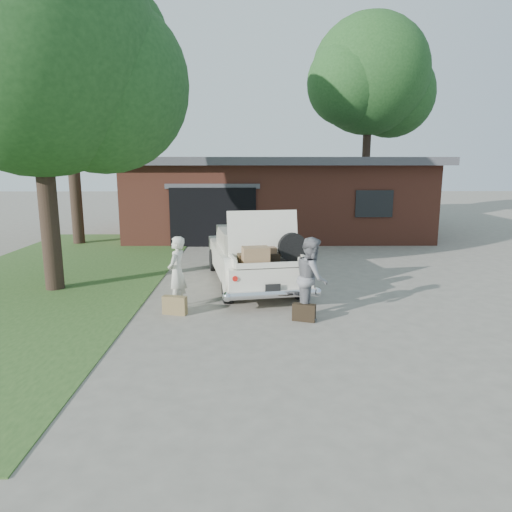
{
  "coord_description": "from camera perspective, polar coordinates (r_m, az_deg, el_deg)",
  "views": [
    {
      "loc": [
        -0.13,
        -8.96,
        3.01
      ],
      "look_at": [
        0.0,
        0.6,
        1.1
      ],
      "focal_mm": 32.0,
      "sensor_mm": 36.0,
      "label": 1
    }
  ],
  "objects": [
    {
      "name": "tree_left",
      "position": [
        12.15,
        -25.49,
        21.09
      ],
      "size": [
        6.47,
        5.62,
        8.34
      ],
      "color": "#38281E",
      "rests_on": "ground"
    },
    {
      "name": "suitcase_left",
      "position": [
        9.53,
        -10.12,
        -6.08
      ],
      "size": [
        0.52,
        0.28,
        0.39
      ],
      "primitive_type": "cube",
      "rotation": [
        0.0,
        0.0,
        -0.26
      ],
      "color": "olive",
      "rests_on": "ground"
    },
    {
      "name": "sedan",
      "position": [
        11.67,
        -0.47,
        -0.02
      ],
      "size": [
        2.69,
        5.14,
        2.01
      ],
      "rotation": [
        0.0,
        0.0,
        0.17
      ],
      "color": "beige",
      "rests_on": "ground"
    },
    {
      "name": "house",
      "position": [
        20.51,
        2.34,
        7.54
      ],
      "size": [
        12.8,
        7.8,
        3.3
      ],
      "color": "brown",
      "rests_on": "ground"
    },
    {
      "name": "woman_left",
      "position": [
        9.84,
        -9.86,
        -2.02
      ],
      "size": [
        0.48,
        0.63,
        1.54
      ],
      "primitive_type": "imported",
      "rotation": [
        0.0,
        0.0,
        -1.78
      ],
      "color": "beige",
      "rests_on": "ground"
    },
    {
      "name": "woman_right",
      "position": [
        9.14,
        6.98,
        -2.69
      ],
      "size": [
        0.66,
        0.83,
        1.63
      ],
      "primitive_type": "imported",
      "rotation": [
        0.0,
        0.0,
        1.51
      ],
      "color": "slate",
      "rests_on": "ground"
    },
    {
      "name": "grass_strip",
      "position": [
        13.45,
        -24.32,
        -2.62
      ],
      "size": [
        6.0,
        16.0,
        0.02
      ],
      "primitive_type": "cube",
      "color": "#2D4C1E",
      "rests_on": "ground"
    },
    {
      "name": "tree_right",
      "position": [
        26.42,
        14.21,
        20.41
      ],
      "size": [
        7.11,
        6.18,
        10.76
      ],
      "color": "#38281E",
      "rests_on": "ground"
    },
    {
      "name": "tree_back",
      "position": [
        19.57,
        -22.8,
        25.66
      ],
      "size": [
        7.05,
        6.13,
        11.56
      ],
      "color": "#38281E",
      "rests_on": "ground"
    },
    {
      "name": "ground",
      "position": [
        9.46,
        0.05,
        -7.27
      ],
      "size": [
        90.0,
        90.0,
        0.0
      ],
      "primitive_type": "plane",
      "color": "gray",
      "rests_on": "ground"
    },
    {
      "name": "suitcase_right",
      "position": [
        9.05,
        6.02,
        -7.04
      ],
      "size": [
        0.47,
        0.29,
        0.35
      ],
      "primitive_type": "cube",
      "rotation": [
        0.0,
        0.0,
        -0.34
      ],
      "color": "black",
      "rests_on": "ground"
    }
  ]
}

